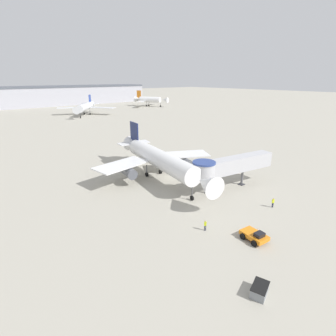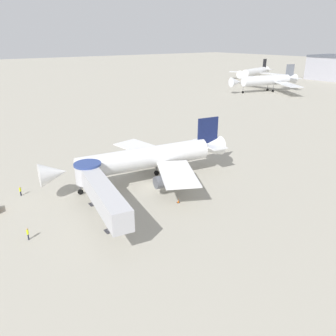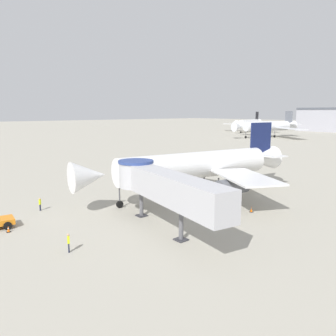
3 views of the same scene
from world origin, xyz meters
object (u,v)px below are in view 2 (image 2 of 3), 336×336
at_px(traffic_cone_starboard_wing, 178,201).
at_px(background_jet_gray_tail, 267,80).
at_px(ground_crew_marshaller, 28,233).
at_px(ground_crew_wing_walker, 20,190).
at_px(background_jet_black_tail, 255,72).
at_px(main_airplane, 149,158).
at_px(jet_bridge, 98,188).

xyz_separation_m(traffic_cone_starboard_wing, background_jet_gray_tail, (-63.62, 102.28, 4.94)).
bearing_deg(ground_crew_marshaller, background_jet_gray_tail, 141.02).
height_order(traffic_cone_starboard_wing, ground_crew_wing_walker, ground_crew_wing_walker).
xyz_separation_m(background_jet_black_tail, background_jet_gray_tail, (30.91, -28.59, 0.13)).
xyz_separation_m(main_airplane, traffic_cone_starboard_wing, (9.74, -0.97, -3.98)).
xyz_separation_m(traffic_cone_starboard_wing, ground_crew_marshaller, (-3.37, -21.41, 0.65)).
relative_size(jet_bridge, background_jet_gray_tail, 0.46).
bearing_deg(background_jet_black_tail, background_jet_gray_tail, -58.65).
height_order(ground_crew_marshaller, ground_crew_wing_walker, ground_crew_marshaller).
bearing_deg(traffic_cone_starboard_wing, ground_crew_marshaller, -98.93).
relative_size(ground_crew_wing_walker, background_jet_black_tail, 0.04).
xyz_separation_m(ground_crew_wing_walker, background_jet_black_tail, (-77.51, 149.89, 4.21)).
height_order(traffic_cone_starboard_wing, ground_crew_marshaller, ground_crew_marshaller).
bearing_deg(ground_crew_wing_walker, main_airplane, 111.43).
distance_m(main_airplane, background_jet_gray_tail, 114.75).
relative_size(main_airplane, background_jet_gray_tail, 0.84).
height_order(jet_bridge, ground_crew_marshaller, jet_bridge).
relative_size(ground_crew_marshaller, ground_crew_wing_walker, 1.05).
height_order(ground_crew_marshaller, background_jet_black_tail, background_jet_black_tail).
height_order(main_airplane, ground_crew_wing_walker, main_airplane).
bearing_deg(traffic_cone_starboard_wing, jet_bridge, -104.31).
relative_size(traffic_cone_starboard_wing, background_jet_black_tail, 0.02).
height_order(traffic_cone_starboard_wing, background_jet_gray_tail, background_jet_gray_tail).
distance_m(traffic_cone_starboard_wing, background_jet_black_tail, 161.51).
xyz_separation_m(main_airplane, ground_crew_wing_walker, (-7.28, -19.98, -3.37)).
height_order(main_airplane, background_jet_gray_tail, background_jet_gray_tail).
xyz_separation_m(jet_bridge, ground_crew_marshaller, (-0.40, -9.77, -3.67)).
bearing_deg(background_jet_gray_tail, jet_bridge, -48.44).
relative_size(jet_bridge, background_jet_black_tail, 0.50).
relative_size(ground_crew_wing_walker, background_jet_gray_tail, 0.04).
xyz_separation_m(jet_bridge, traffic_cone_starboard_wing, (2.97, 11.64, -4.31)).
distance_m(ground_crew_wing_walker, background_jet_gray_tail, 130.01).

